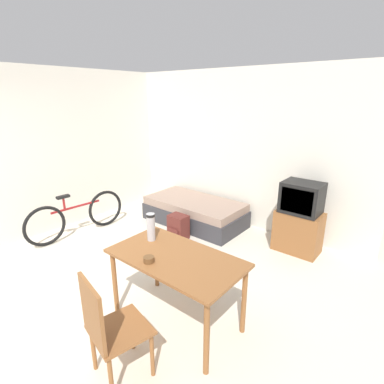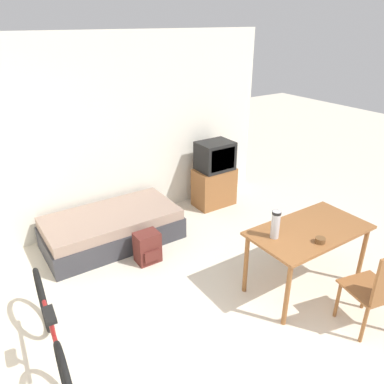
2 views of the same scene
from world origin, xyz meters
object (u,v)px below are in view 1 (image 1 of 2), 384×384
at_px(mate_bowl, 149,259).
at_px(daybed, 195,212).
at_px(backpack, 178,227).
at_px(thermos_flask, 151,226).
at_px(bicycle, 77,216).
at_px(dining_table, 176,265).
at_px(wooden_chair, 107,326).
at_px(tv, 299,219).

bearing_deg(mate_bowl, daybed, 119.53).
relative_size(mate_bowl, backpack, 0.25).
height_order(daybed, thermos_flask, thermos_flask).
height_order(bicycle, backpack, bicycle).
bearing_deg(mate_bowl, dining_table, 62.01).
height_order(dining_table, mate_bowl, mate_bowl).
bearing_deg(wooden_chair, bicycle, 154.03).
xyz_separation_m(dining_table, backpack, (-1.25, 1.43, -0.47)).
bearing_deg(thermos_flask, wooden_chair, -63.20).
distance_m(daybed, tv, 1.89).
relative_size(dining_table, bicycle, 0.78).
height_order(daybed, dining_table, dining_table).
xyz_separation_m(dining_table, wooden_chair, (0.03, -0.84, -0.14)).
xyz_separation_m(tv, wooden_chair, (-0.37, -3.10, 0.01)).
bearing_deg(thermos_flask, tv, 68.69).
xyz_separation_m(daybed, bicycle, (-1.21, -1.63, 0.12)).
height_order(tv, thermos_flask, tv).
bearing_deg(wooden_chair, tv, 83.14).
bearing_deg(dining_table, tv, 79.82).
relative_size(thermos_flask, backpack, 0.74).
xyz_separation_m(daybed, thermos_flask, (1.01, -2.00, 0.71)).
xyz_separation_m(tv, mate_bowl, (-0.53, -2.49, 0.27)).
bearing_deg(thermos_flask, mate_bowl, -46.44).
height_order(dining_table, bicycle, dining_table).
height_order(wooden_chair, mate_bowl, wooden_chair).
bearing_deg(bicycle, daybed, 53.36).
height_order(daybed, mate_bowl, mate_bowl).
xyz_separation_m(tv, dining_table, (-0.41, -2.26, 0.15)).
bearing_deg(backpack, tv, 26.61).
bearing_deg(daybed, thermos_flask, -63.29).
distance_m(dining_table, bicycle, 2.72).
bearing_deg(backpack, wooden_chair, -60.44).
bearing_deg(backpack, mate_bowl, -55.86).
height_order(tv, dining_table, tv).
bearing_deg(dining_table, mate_bowl, -117.99).
bearing_deg(dining_table, bicycle, 169.99).
bearing_deg(tv, dining_table, -100.18).
distance_m(daybed, backpack, 0.70).
height_order(daybed, backpack, daybed).
relative_size(wooden_chair, thermos_flask, 3.19).
height_order(bicycle, mate_bowl, mate_bowl).
relative_size(tv, thermos_flask, 3.56).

